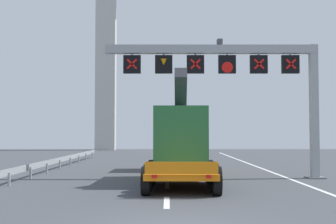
{
  "coord_description": "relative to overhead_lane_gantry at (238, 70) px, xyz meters",
  "views": [
    {
      "loc": [
        -0.08,
        -11.17,
        2.35
      ],
      "look_at": [
        -0.12,
        11.05,
        3.42
      ],
      "focal_mm": 47.8,
      "sensor_mm": 36.0,
      "label": 1
    }
  ],
  "objects": [
    {
      "name": "heavy_haul_truck_orange",
      "position": [
        -2.97,
        0.87,
        -3.73
      ],
      "size": [
        3.29,
        14.11,
        5.3
      ],
      "color": "orange",
      "rests_on": "ground"
    },
    {
      "name": "lane_markings",
      "position": [
        -3.69,
        9.47,
        -5.71
      ],
      "size": [
        0.2,
        58.27,
        0.01
      ],
      "color": "silver",
      "rests_on": "ground"
    },
    {
      "name": "guardrail_left",
      "position": [
        -10.83,
        2.87,
        -5.16
      ],
      "size": [
        0.13,
        34.49,
        0.76
      ],
      "color": "#999EA3",
      "rests_on": "ground"
    },
    {
      "name": "edge_line_right",
      "position": [
        2.64,
        -0.37,
        -5.71
      ],
      "size": [
        0.2,
        63.0,
        0.01
      ],
      "primitive_type": "cube",
      "color": "silver",
      "rests_on": "ground"
    },
    {
      "name": "overhead_lane_gantry",
      "position": [
        0.0,
        0.0,
        0.0
      ],
      "size": [
        11.5,
        0.9,
        7.35
      ],
      "color": "#9EA0A5",
      "rests_on": "ground"
    },
    {
      "name": "bridge_pylon_distant",
      "position": [
        -12.55,
        40.12,
        13.29
      ],
      "size": [
        9.0,
        2.0,
        37.23
      ],
      "color": "#B7B7B2",
      "rests_on": "ground"
    }
  ]
}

